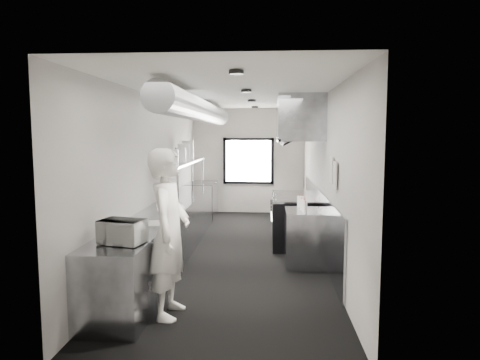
% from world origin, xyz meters
% --- Properties ---
extents(floor, '(3.00, 8.00, 0.01)m').
position_xyz_m(floor, '(0.00, 0.00, 0.00)').
color(floor, black).
rests_on(floor, ground).
extents(ceiling, '(3.00, 8.00, 0.01)m').
position_xyz_m(ceiling, '(0.00, 0.00, 2.80)').
color(ceiling, white).
rests_on(ceiling, wall_back).
extents(wall_back, '(3.00, 0.02, 2.80)m').
position_xyz_m(wall_back, '(0.00, 4.00, 1.40)').
color(wall_back, '#BBB8B2').
rests_on(wall_back, floor).
extents(wall_front, '(3.00, 0.02, 2.80)m').
position_xyz_m(wall_front, '(0.00, -4.00, 1.40)').
color(wall_front, '#BBB8B2').
rests_on(wall_front, floor).
extents(wall_left, '(0.02, 8.00, 2.80)m').
position_xyz_m(wall_left, '(-1.50, 0.00, 1.40)').
color(wall_left, '#BBB8B2').
rests_on(wall_left, floor).
extents(wall_right, '(0.02, 8.00, 2.80)m').
position_xyz_m(wall_right, '(1.50, 0.00, 1.40)').
color(wall_right, '#BBB8B2').
rests_on(wall_right, floor).
extents(wall_cladding, '(0.03, 5.50, 1.10)m').
position_xyz_m(wall_cladding, '(1.48, 0.30, 0.55)').
color(wall_cladding, gray).
rests_on(wall_cladding, wall_right).
extents(hvac_duct, '(0.40, 6.40, 0.40)m').
position_xyz_m(hvac_duct, '(-0.70, 0.40, 2.55)').
color(hvac_duct, gray).
rests_on(hvac_duct, ceiling).
extents(service_window, '(1.36, 0.05, 1.25)m').
position_xyz_m(service_window, '(0.00, 3.96, 1.40)').
color(service_window, white).
rests_on(service_window, wall_back).
extents(exhaust_hood, '(0.81, 2.20, 0.88)m').
position_xyz_m(exhaust_hood, '(1.10, 0.70, 2.39)').
color(exhaust_hood, gray).
rests_on(exhaust_hood, ceiling).
extents(prep_counter, '(0.70, 6.00, 0.90)m').
position_xyz_m(prep_counter, '(-1.15, -0.50, 0.45)').
color(prep_counter, gray).
rests_on(prep_counter, floor).
extents(pass_shelf, '(0.45, 3.00, 0.68)m').
position_xyz_m(pass_shelf, '(-1.19, 1.00, 1.54)').
color(pass_shelf, gray).
rests_on(pass_shelf, prep_counter).
extents(range, '(0.88, 1.60, 0.94)m').
position_xyz_m(range, '(1.04, 0.70, 0.47)').
color(range, black).
rests_on(range, floor).
extents(bottle_station, '(0.65, 0.80, 0.90)m').
position_xyz_m(bottle_station, '(1.15, -0.70, 0.45)').
color(bottle_station, gray).
rests_on(bottle_station, floor).
extents(far_work_table, '(0.70, 1.20, 0.90)m').
position_xyz_m(far_work_table, '(-1.15, 3.20, 0.45)').
color(far_work_table, gray).
rests_on(far_work_table, floor).
extents(notice_sheet_a, '(0.02, 0.28, 0.38)m').
position_xyz_m(notice_sheet_a, '(1.47, -1.20, 1.60)').
color(notice_sheet_a, beige).
rests_on(notice_sheet_a, wall_right).
extents(notice_sheet_b, '(0.02, 0.28, 0.38)m').
position_xyz_m(notice_sheet_b, '(1.47, -1.55, 1.55)').
color(notice_sheet_b, beige).
rests_on(notice_sheet_b, wall_right).
extents(line_cook, '(0.50, 0.74, 1.96)m').
position_xyz_m(line_cook, '(-0.60, -2.78, 0.98)').
color(line_cook, white).
rests_on(line_cook, floor).
extents(microwave, '(0.51, 0.43, 0.27)m').
position_xyz_m(microwave, '(-1.09, -2.97, 1.03)').
color(microwave, silver).
rests_on(microwave, prep_counter).
extents(deli_tub_a, '(0.19, 0.19, 0.11)m').
position_xyz_m(deli_tub_a, '(-1.33, -2.62, 0.95)').
color(deli_tub_a, '#A3AC9F').
rests_on(deli_tub_a, prep_counter).
extents(deli_tub_b, '(0.16, 0.16, 0.11)m').
position_xyz_m(deli_tub_b, '(-1.33, -2.54, 0.95)').
color(deli_tub_b, '#A3AC9F').
rests_on(deli_tub_b, prep_counter).
extents(newspaper, '(0.42, 0.47, 0.01)m').
position_xyz_m(newspaper, '(-0.97, -1.86, 0.90)').
color(newspaper, silver).
rests_on(newspaper, prep_counter).
extents(small_plate, '(0.23, 0.23, 0.01)m').
position_xyz_m(small_plate, '(-1.02, -1.15, 0.91)').
color(small_plate, silver).
rests_on(small_plate, prep_counter).
extents(pastry, '(0.09, 0.09, 0.09)m').
position_xyz_m(pastry, '(-1.02, -1.15, 0.96)').
color(pastry, tan).
rests_on(pastry, small_plate).
extents(cutting_board, '(0.61, 0.71, 0.02)m').
position_xyz_m(cutting_board, '(-1.10, -0.54, 0.91)').
color(cutting_board, white).
rests_on(cutting_board, prep_counter).
extents(knife_block, '(0.15, 0.22, 0.21)m').
position_xyz_m(knife_block, '(-1.30, 0.33, 1.01)').
color(knife_block, '#51391C').
rests_on(knife_block, prep_counter).
extents(plate_stack_a, '(0.25, 0.25, 0.27)m').
position_xyz_m(plate_stack_a, '(-1.22, 0.20, 1.71)').
color(plate_stack_a, silver).
rests_on(plate_stack_a, pass_shelf).
extents(plate_stack_b, '(0.25, 0.25, 0.29)m').
position_xyz_m(plate_stack_b, '(-1.20, 0.85, 1.71)').
color(plate_stack_b, silver).
rests_on(plate_stack_b, pass_shelf).
extents(plate_stack_c, '(0.33, 0.33, 0.36)m').
position_xyz_m(plate_stack_c, '(-1.18, 1.10, 1.75)').
color(plate_stack_c, silver).
rests_on(plate_stack_c, pass_shelf).
extents(plate_stack_d, '(0.28, 0.28, 0.41)m').
position_xyz_m(plate_stack_d, '(-1.23, 1.78, 1.77)').
color(plate_stack_d, silver).
rests_on(plate_stack_d, pass_shelf).
extents(squeeze_bottle_a, '(0.06, 0.06, 0.17)m').
position_xyz_m(squeeze_bottle_a, '(1.11, -1.01, 0.99)').
color(squeeze_bottle_a, white).
rests_on(squeeze_bottle_a, bottle_station).
extents(squeeze_bottle_b, '(0.07, 0.07, 0.19)m').
position_xyz_m(squeeze_bottle_b, '(1.11, -0.86, 1.00)').
color(squeeze_bottle_b, white).
rests_on(squeeze_bottle_b, bottle_station).
extents(squeeze_bottle_c, '(0.07, 0.07, 0.18)m').
position_xyz_m(squeeze_bottle_c, '(1.08, -0.68, 0.99)').
color(squeeze_bottle_c, white).
rests_on(squeeze_bottle_c, bottle_station).
extents(squeeze_bottle_d, '(0.08, 0.08, 0.20)m').
position_xyz_m(squeeze_bottle_d, '(1.11, -0.51, 1.00)').
color(squeeze_bottle_d, white).
rests_on(squeeze_bottle_d, bottle_station).
extents(squeeze_bottle_e, '(0.07, 0.07, 0.19)m').
position_xyz_m(squeeze_bottle_e, '(1.06, -0.40, 1.00)').
color(squeeze_bottle_e, white).
rests_on(squeeze_bottle_e, bottle_station).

